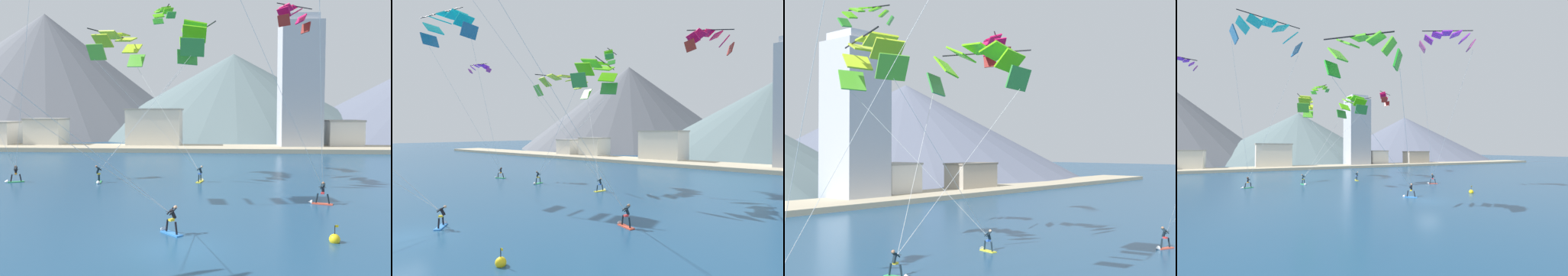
# 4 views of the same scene
# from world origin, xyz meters

# --- Properties ---
(ground_plane) EXTENTS (400.00, 400.00, 0.00)m
(ground_plane) POSITION_xyz_m (0.00, 0.00, 0.00)
(ground_plane) COLOR navy
(kitesurfer_near_lead) EXTENTS (1.74, 1.11, 1.66)m
(kitesurfer_near_lead) POSITION_xyz_m (-17.52, 18.64, 0.45)
(kitesurfer_near_lead) COLOR #33B266
(kitesurfer_near_lead) RESTS_ON ground
(kitesurfer_near_trail) EXTENTS (1.52, 1.51, 1.61)m
(kitesurfer_near_trail) POSITION_xyz_m (-0.71, 2.62, 0.44)
(kitesurfer_near_trail) COLOR #337FDB
(kitesurfer_near_trail) RESTS_ON ground
(kitesurfer_mid_center) EXTENTS (0.72, 1.78, 1.70)m
(kitesurfer_mid_center) POSITION_xyz_m (-9.44, 18.84, 0.48)
(kitesurfer_mid_center) COLOR #33B266
(kitesurfer_mid_center) RESTS_ON ground
(kitesurfer_far_left) EXTENTS (1.77, 0.96, 1.68)m
(kitesurfer_far_left) POSITION_xyz_m (9.13, 10.82, 0.47)
(kitesurfer_far_left) COLOR #E54C33
(kitesurfer_far_left) RESTS_ON ground
(kitesurfer_far_right) EXTENTS (0.74, 1.78, 1.64)m
(kitesurfer_far_right) POSITION_xyz_m (0.04, 20.17, 0.44)
(kitesurfer_far_right) COLOR yellow
(kitesurfer_far_right) RESTS_ON ground
(parafoil_kite_near_lead) EXTENTS (8.18, 10.05, 19.55)m
(parafoil_kite_near_lead) POSITION_xyz_m (-15.64, 10.36, 19.54)
(parafoil_kite_near_lead) COLOR #1E6398
(parafoil_kite_near_trail) EXTENTS (12.36, 10.98, 12.29)m
(parafoil_kite_near_trail) POSITION_xyz_m (-10.46, -6.08, 12.43)
(parafoil_kite_near_trail) COLOR green
(parafoil_kite_mid_center) EXTENTS (10.82, 7.86, 13.54)m
(parafoil_kite_mid_center) POSITION_xyz_m (-0.76, 20.36, 13.43)
(parafoil_kite_mid_center) COLOR green
(parafoil_kite_far_left) EXTENTS (8.88, 11.94, 18.23)m
(parafoil_kite_far_left) POSITION_xyz_m (3.61, 0.93, 18.57)
(parafoil_kite_far_left) COLOR #AD3D8A
(parafoil_kite_far_right) EXTENTS (10.35, 8.34, 13.19)m
(parafoil_kite_far_right) POSITION_xyz_m (-8.36, 22.70, 13.29)
(parafoil_kite_far_right) COLOR #58B832
(parafoil_kite_distant_high_outer) EXTENTS (3.13, 4.18, 1.63)m
(parafoil_kite_distant_high_outer) POSITION_xyz_m (-4.57, 28.15, 17.58)
(parafoil_kite_distant_high_outer) COLOR green
(parafoil_kite_distant_low_drift) EXTENTS (4.23, 5.21, 2.62)m
(parafoil_kite_distant_low_drift) POSITION_xyz_m (9.55, 27.22, 16.92)
(parafoil_kite_distant_low_drift) COLOR maroon
(parafoil_kite_distant_mid_solo) EXTENTS (3.99, 2.50, 1.44)m
(parafoil_kite_distant_mid_solo) POSITION_xyz_m (-25.97, 20.65, 17.58)
(parafoil_kite_distant_mid_solo) COLOR purple
(race_marker_buoy) EXTENTS (0.56, 0.56, 1.02)m
(race_marker_buoy) POSITION_xyz_m (7.90, 1.49, 0.16)
(race_marker_buoy) COLOR yellow
(race_marker_buoy) RESTS_ON ground
(shoreline_strip) EXTENTS (180.00, 10.00, 0.70)m
(shoreline_strip) POSITION_xyz_m (0.00, 53.20, 0.35)
(shoreline_strip) COLOR #BCAD8E
(shoreline_strip) RESTS_ON ground
(shore_building_harbour_front) EXTENTS (9.88, 6.77, 7.17)m
(shore_building_harbour_front) POSITION_xyz_m (-10.31, 57.41, 3.60)
(shore_building_harbour_front) COLOR silver
(shore_building_harbour_front) RESTS_ON ground
(shore_building_promenade_mid) EXTENTS (6.13, 6.31, 5.14)m
(shore_building_promenade_mid) POSITION_xyz_m (23.21, 57.59, 2.58)
(shore_building_promenade_mid) COLOR silver
(shore_building_promenade_mid) RESTS_ON ground
(shore_building_quay_east) EXTENTS (6.74, 6.02, 5.39)m
(shore_building_quay_east) POSITION_xyz_m (-30.33, 57.22, 2.71)
(shore_building_quay_east) COLOR silver
(shore_building_quay_east) RESTS_ON ground
(shore_building_old_town) EXTENTS (9.02, 4.43, 4.85)m
(shore_building_old_town) POSITION_xyz_m (38.07, 55.31, 2.44)
(shore_building_old_town) COLOR #A89E8E
(shore_building_old_town) RESTS_ON ground
(highrise_tower) EXTENTS (7.00, 7.00, 23.08)m
(highrise_tower) POSITION_xyz_m (15.39, 56.53, 11.33)
(highrise_tower) COLOR #A8ADB7
(highrise_tower) RESTS_ON ground
(mountain_peak_central_summit) EXTENTS (87.50, 87.50, 23.01)m
(mountain_peak_central_summit) POSITION_xyz_m (61.04, 97.63, 11.50)
(mountain_peak_central_summit) COLOR slate
(mountain_peak_central_summit) RESTS_ON ground
(mountain_peak_east_shoulder) EXTENTS (82.65, 82.65, 22.79)m
(mountain_peak_east_shoulder) POSITION_xyz_m (4.84, 103.51, 11.40)
(mountain_peak_east_shoulder) COLOR slate
(mountain_peak_east_shoulder) RESTS_ON ground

